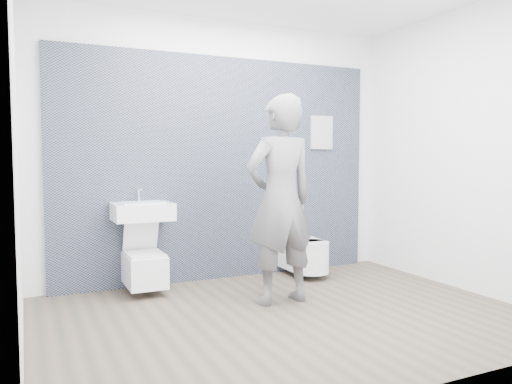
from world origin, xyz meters
name	(u,v)px	position (x,y,z in m)	size (l,w,h in m)	color
ground	(286,315)	(0.00, 0.00, 0.00)	(4.00, 4.00, 0.00)	brown
room_shell	(287,106)	(0.00, 0.00, 1.74)	(4.00, 4.00, 4.00)	silver
tile_wall	(223,277)	(0.00, 1.47, 0.00)	(3.60, 0.06, 2.40)	black
washbasin	(142,211)	(-0.93, 1.23, 0.80)	(0.56, 0.42, 0.42)	white
toilet_square	(144,267)	(-0.93, 1.19, 0.26)	(0.36, 0.52, 0.67)	white
toilet_rounded	(306,255)	(0.86, 1.12, 0.24)	(0.38, 0.64, 0.34)	white
info_placard	(320,267)	(1.24, 1.43, 0.00)	(0.29, 0.03, 0.39)	silver
visitor	(280,200)	(0.13, 0.36, 0.94)	(0.69, 0.45, 1.88)	slate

